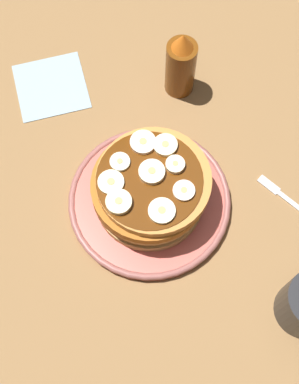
# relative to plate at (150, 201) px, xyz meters

# --- Properties ---
(ground_plane) EXTENTS (1.40, 1.40, 0.03)m
(ground_plane) POSITION_rel_plate_xyz_m (0.00, 0.00, -0.02)
(ground_plane) COLOR olive
(plate) EXTENTS (0.24, 0.24, 0.02)m
(plate) POSITION_rel_plate_xyz_m (0.00, 0.00, 0.00)
(plate) COLOR #CC594C
(plate) RESTS_ON ground_plane
(pancake_stack) EXTENTS (0.17, 0.17, 0.07)m
(pancake_stack) POSITION_rel_plate_xyz_m (0.00, 0.00, 0.04)
(pancake_stack) COLOR tan
(pancake_stack) RESTS_ON plate
(banana_slice_0) EXTENTS (0.04, 0.04, 0.01)m
(banana_slice_0) POSITION_rel_plate_xyz_m (0.01, 0.01, 0.08)
(banana_slice_0) COLOR #F9E7BB
(banana_slice_0) RESTS_ON pancake_stack
(banana_slice_1) EXTENTS (0.03, 0.03, 0.01)m
(banana_slice_1) POSITION_rel_plate_xyz_m (-0.03, 0.04, 0.08)
(banana_slice_1) COLOR #EFE8BA
(banana_slice_1) RESTS_ON pancake_stack
(banana_slice_2) EXTENTS (0.03, 0.03, 0.01)m
(banana_slice_2) POSITION_rel_plate_xyz_m (-0.05, -0.02, 0.08)
(banana_slice_2) COLOR #F5E7B2
(banana_slice_2) RESTS_ON pancake_stack
(banana_slice_3) EXTENTS (0.03, 0.03, 0.01)m
(banana_slice_3) POSITION_rel_plate_xyz_m (0.04, 0.01, 0.08)
(banana_slice_3) COLOR beige
(banana_slice_3) RESTS_ON pancake_stack
(banana_slice_4) EXTENTS (0.04, 0.04, 0.01)m
(banana_slice_4) POSITION_rel_plate_xyz_m (0.01, 0.05, 0.08)
(banana_slice_4) COLOR #F9E1C3
(banana_slice_4) RESTS_ON pancake_stack
(banana_slice_5) EXTENTS (0.04, 0.04, 0.01)m
(banana_slice_5) POSITION_rel_plate_xyz_m (-0.05, 0.01, 0.08)
(banana_slice_5) COLOR beige
(banana_slice_5) RESTS_ON pancake_stack
(banana_slice_6) EXTENTS (0.03, 0.03, 0.01)m
(banana_slice_6) POSITION_rel_plate_xyz_m (0.04, -0.03, 0.08)
(banana_slice_6) COLOR #FAE0C2
(banana_slice_6) RESTS_ON pancake_stack
(banana_slice_7) EXTENTS (0.03, 0.03, 0.01)m
(banana_slice_7) POSITION_rel_plate_xyz_m (0.04, 0.04, 0.08)
(banana_slice_7) COLOR #FAEAB4
(banana_slice_7) RESTS_ON pancake_stack
(banana_slice_8) EXTENTS (0.04, 0.04, 0.01)m
(banana_slice_8) POSITION_rel_plate_xyz_m (-0.00, -0.05, 0.08)
(banana_slice_8) COLOR beige
(banana_slice_8) RESTS_ON pancake_stack
(napkin) EXTENTS (0.12, 0.12, 0.00)m
(napkin) POSITION_rel_plate_xyz_m (-0.08, 0.24, -0.01)
(napkin) COLOR #99B2BF
(napkin) RESTS_ON ground_plane
(fork) EXTENTS (0.07, 0.12, 0.01)m
(fork) POSITION_rel_plate_xyz_m (0.20, -0.07, -0.01)
(fork) COLOR silver
(fork) RESTS_ON ground_plane
(syrup_bottle) EXTENTS (0.05, 0.05, 0.13)m
(syrup_bottle) POSITION_rel_plate_xyz_m (0.11, 0.17, 0.05)
(syrup_bottle) COLOR brown
(syrup_bottle) RESTS_ON ground_plane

